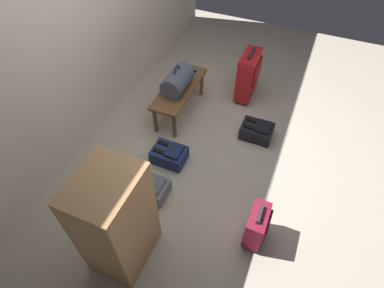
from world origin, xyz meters
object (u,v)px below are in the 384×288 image
(bench, at_px, (179,91))
(side_cabinet, at_px, (116,222))
(cell_phone, at_px, (193,71))
(backpack_dark, at_px, (257,131))
(backpack_navy, at_px, (169,155))
(suitcase_upright_red, at_px, (248,75))
(backpack_grey, at_px, (150,188))
(suitcase_small_burgundy, at_px, (257,225))
(duffel_bag_slate, at_px, (177,81))

(bench, bearing_deg, side_cabinet, -170.10)
(cell_phone, xyz_separation_m, backpack_dark, (-0.42, -1.03, -0.32))
(backpack_navy, bearing_deg, suitcase_upright_red, -18.03)
(backpack_grey, height_order, side_cabinet, side_cabinet)
(backpack_dark, bearing_deg, bench, 87.49)
(backpack_navy, bearing_deg, backpack_grey, -178.95)
(suitcase_upright_red, bearing_deg, backpack_grey, 166.55)
(backpack_navy, bearing_deg, cell_phone, 10.19)
(bench, distance_m, suitcase_small_burgundy, 1.94)
(cell_phone, height_order, backpack_dark, cell_phone)
(cell_phone, height_order, backpack_navy, cell_phone)
(suitcase_upright_red, distance_m, suitcase_small_burgundy, 2.11)
(backpack_grey, distance_m, side_cabinet, 0.80)
(backpack_dark, bearing_deg, cell_phone, 68.02)
(suitcase_upright_red, distance_m, backpack_navy, 1.55)
(duffel_bag_slate, relative_size, backpack_dark, 1.16)
(suitcase_upright_red, bearing_deg, side_cabinet, 171.86)
(backpack_dark, height_order, side_cabinet, side_cabinet)
(suitcase_upright_red, xyz_separation_m, backpack_navy, (-1.45, 0.47, -0.27))
(suitcase_small_burgundy, xyz_separation_m, backpack_grey, (0.06, 1.14, -0.15))
(suitcase_upright_red, relative_size, side_cabinet, 0.64)
(duffel_bag_slate, height_order, cell_phone, duffel_bag_slate)
(bench, relative_size, duffel_bag_slate, 2.27)
(suitcase_small_burgundy, xyz_separation_m, side_cabinet, (-0.59, 1.05, 0.31))
(side_cabinet, bearing_deg, backpack_navy, 5.20)
(duffel_bag_slate, distance_m, backpack_dark, 1.15)
(backpack_grey, bearing_deg, backpack_dark, -33.10)
(suitcase_small_burgundy, distance_m, backpack_navy, 1.28)
(duffel_bag_slate, bearing_deg, bench, -0.00)
(cell_phone, relative_size, backpack_dark, 0.38)
(suitcase_upright_red, height_order, backpack_grey, suitcase_upright_red)
(bench, xyz_separation_m, backpack_navy, (-0.81, -0.24, -0.25))
(suitcase_small_burgundy, height_order, backpack_grey, suitcase_small_burgundy)
(cell_phone, height_order, suitcase_upright_red, suitcase_upright_red)
(suitcase_upright_red, height_order, suitcase_small_burgundy, suitcase_upright_red)
(cell_phone, height_order, suitcase_small_burgundy, suitcase_small_burgundy)
(duffel_bag_slate, xyz_separation_m, backpack_navy, (-0.76, -0.24, -0.44))
(bench, bearing_deg, backpack_navy, -163.73)
(suitcase_upright_red, xyz_separation_m, backpack_dark, (-0.69, -0.35, -0.27))
(backpack_dark, bearing_deg, duffel_bag_slate, 89.89)
(backpack_navy, height_order, side_cabinet, side_cabinet)
(backpack_grey, relative_size, side_cabinet, 0.35)
(side_cabinet, bearing_deg, bench, 9.90)
(suitcase_small_burgundy, bearing_deg, backpack_dark, 14.16)
(backpack_grey, bearing_deg, backpack_navy, 1.05)
(bench, relative_size, backpack_navy, 2.63)
(cell_phone, relative_size, suitcase_small_burgundy, 0.31)
(cell_phone, xyz_separation_m, suitcase_upright_red, (0.28, -0.68, -0.05))
(suitcase_upright_red, bearing_deg, backpack_dark, -153.28)
(duffel_bag_slate, xyz_separation_m, side_cabinet, (-1.89, -0.34, 0.01))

